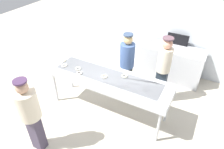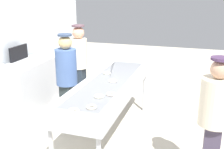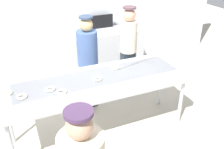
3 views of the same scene
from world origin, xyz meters
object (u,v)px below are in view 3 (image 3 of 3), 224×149
at_px(worker_assistant, 128,48).
at_px(prep_counter, 106,51).
at_px(sugar_donut_3, 7,93).
at_px(sugar_donut_2, 50,89).
at_px(paper_cup_0, 73,31).
at_px(sugar_donut_1, 62,92).
at_px(sugar_donut_4, 115,67).
at_px(paper_cup_1, 94,34).
at_px(worker_baker, 88,58).
at_px(sugar_donut_0, 97,79).
at_px(fryer_conveyor, 98,82).
at_px(sugar_donut_5, 22,97).
at_px(menu_display, 101,22).

xyz_separation_m(worker_assistant, prep_counter, (-0.02, 1.07, -0.48)).
bearing_deg(sugar_donut_3, sugar_donut_2, -13.06).
xyz_separation_m(sugar_donut_3, worker_assistant, (2.12, 0.89, -0.06)).
bearing_deg(paper_cup_0, sugar_donut_1, -108.39).
bearing_deg(sugar_donut_2, sugar_donut_4, 13.32).
height_order(worker_assistant, paper_cup_1, worker_assistant).
xyz_separation_m(worker_baker, paper_cup_0, (0.11, 1.34, 0.05)).
distance_m(sugar_donut_0, sugar_donut_2, 0.65).
distance_m(sugar_donut_1, sugar_donut_3, 0.67).
relative_size(fryer_conveyor, prep_counter, 1.68).
distance_m(sugar_donut_5, menu_display, 3.06).
relative_size(sugar_donut_5, menu_display, 0.23).
bearing_deg(prep_counter, menu_display, 90.00).
bearing_deg(fryer_conveyor, sugar_donut_5, -172.73).
relative_size(sugar_donut_0, sugar_donut_5, 1.00).
height_order(sugar_donut_0, paper_cup_1, paper_cup_1).
xyz_separation_m(sugar_donut_5, menu_display, (1.94, 2.37, 0.07)).
bearing_deg(paper_cup_0, sugar_donut_5, -119.05).
distance_m(sugar_donut_2, sugar_donut_4, 1.04).
height_order(sugar_donut_4, worker_baker, worker_baker).
height_order(fryer_conveyor, sugar_donut_0, sugar_donut_0).
distance_m(sugar_donut_2, paper_cup_1, 2.27).
relative_size(fryer_conveyor, sugar_donut_2, 21.33).
height_order(sugar_donut_4, menu_display, menu_display).
relative_size(sugar_donut_2, sugar_donut_4, 1.00).
relative_size(sugar_donut_1, menu_display, 0.23).
relative_size(sugar_donut_0, sugar_donut_4, 1.00).
distance_m(worker_baker, paper_cup_1, 1.13).
height_order(sugar_donut_1, paper_cup_0, paper_cup_0).
xyz_separation_m(sugar_donut_1, sugar_donut_5, (-0.47, 0.09, 0.00)).
height_order(sugar_donut_4, prep_counter, sugar_donut_4).
bearing_deg(paper_cup_1, worker_assistant, -68.20).
distance_m(paper_cup_0, menu_display, 0.72).
bearing_deg(sugar_donut_2, fryer_conveyor, 7.83).
height_order(sugar_donut_1, sugar_donut_3, same).
relative_size(prep_counter, paper_cup_1, 16.04).
relative_size(sugar_donut_2, menu_display, 0.23).
xyz_separation_m(prep_counter, menu_display, (0.00, 0.26, 0.62)).
xyz_separation_m(sugar_donut_3, menu_display, (2.10, 2.22, 0.07)).
distance_m(fryer_conveyor, worker_baker, 0.77).
relative_size(sugar_donut_3, paper_cup_0, 1.26).
xyz_separation_m(sugar_donut_3, worker_baker, (1.29, 0.74, -0.07)).
bearing_deg(sugar_donut_4, prep_counter, 72.48).
relative_size(sugar_donut_1, worker_assistant, 0.08).
xyz_separation_m(paper_cup_0, menu_display, (0.70, 0.14, 0.10)).
xyz_separation_m(sugar_donut_2, worker_baker, (0.79, 0.85, -0.07)).
bearing_deg(fryer_conveyor, menu_display, 68.06).
bearing_deg(fryer_conveyor, worker_baker, 82.90).
height_order(sugar_donut_5, worker_baker, worker_baker).
relative_size(sugar_donut_0, paper_cup_1, 1.26).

